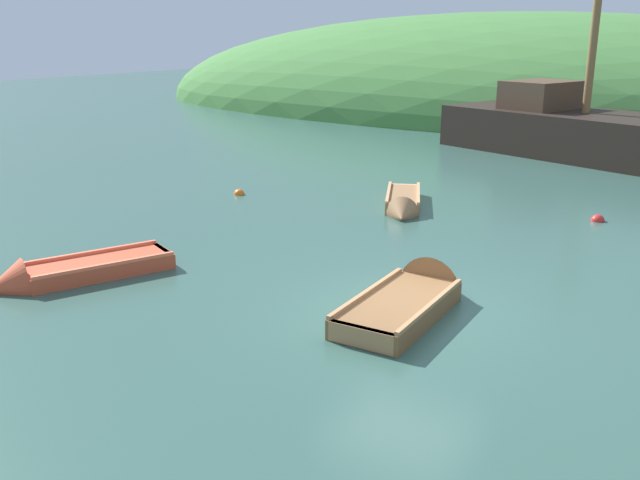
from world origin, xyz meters
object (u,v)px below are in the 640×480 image
(sailing_ship, at_px, (636,148))
(rowboat_outer_right, at_px, (412,301))
(buoy_orange, at_px, (239,194))
(rowboat_portside, at_px, (70,275))
(rowboat_far, at_px, (403,205))
(buoy_red, at_px, (597,221))

(sailing_ship, height_order, rowboat_outer_right, sailing_ship)
(rowboat_outer_right, xyz_separation_m, buoy_orange, (-8.24, 5.13, -0.12))
(sailing_ship, xyz_separation_m, rowboat_portside, (-6.92, -19.36, -0.51))
(rowboat_far, bearing_deg, sailing_ship, 133.35)
(rowboat_portside, height_order, buoy_orange, rowboat_portside)
(sailing_ship, distance_m, buoy_red, 9.10)
(rowboat_portside, distance_m, buoy_orange, 7.83)
(sailing_ship, height_order, rowboat_far, sailing_ship)
(sailing_ship, height_order, buoy_orange, sailing_ship)
(rowboat_far, distance_m, rowboat_portside, 9.18)
(sailing_ship, height_order, rowboat_portside, sailing_ship)
(buoy_red, bearing_deg, buoy_orange, -164.10)
(buoy_orange, bearing_deg, buoy_red, 15.90)
(rowboat_far, height_order, buoy_red, rowboat_far)
(rowboat_far, xyz_separation_m, rowboat_outer_right, (3.38, -6.29, 0.01))
(rowboat_far, bearing_deg, buoy_red, 82.62)
(rowboat_far, bearing_deg, rowboat_outer_right, 2.54)
(buoy_orange, bearing_deg, sailing_ship, 52.89)
(rowboat_portside, relative_size, buoy_orange, 11.12)
(rowboat_outer_right, bearing_deg, rowboat_portside, 108.73)
(rowboat_portside, relative_size, rowboat_outer_right, 1.05)
(rowboat_far, distance_m, rowboat_outer_right, 7.14)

